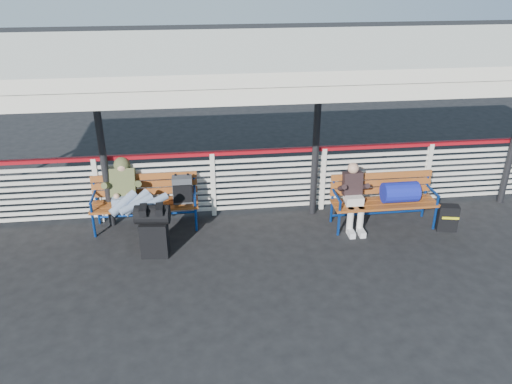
{
  "coord_description": "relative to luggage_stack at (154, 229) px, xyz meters",
  "views": [
    {
      "loc": [
        -0.23,
        -6.21,
        4.3
      ],
      "look_at": [
        0.66,
        1.0,
        0.84
      ],
      "focal_mm": 35.0,
      "sensor_mm": 36.0,
      "label": 1
    }
  ],
  "objects": [
    {
      "name": "traveler_man",
      "position": [
        -0.35,
        0.64,
        0.25
      ],
      "size": [
        0.94,
        1.54,
        0.77
      ],
      "color": "#808CAC",
      "rests_on": "ground"
    },
    {
      "name": "luggage_stack",
      "position": [
        0.0,
        0.0,
        0.0
      ],
      "size": [
        0.55,
        0.35,
        0.87
      ],
      "rotation": [
        0.0,
        0.0,
        -0.11
      ],
      "color": "black",
      "rests_on": "ground"
    },
    {
      "name": "canopy",
      "position": [
        0.98,
        0.22,
        2.57
      ],
      "size": [
        12.6,
        3.6,
        3.16
      ],
      "color": "silver",
      "rests_on": "ground"
    },
    {
      "name": "suitcase_side",
      "position": [
        4.93,
        0.21,
        -0.24
      ],
      "size": [
        0.36,
        0.27,
        0.46
      ],
      "rotation": [
        0.0,
        0.0,
        -0.21
      ],
      "color": "black",
      "rests_on": "ground"
    },
    {
      "name": "bench_right",
      "position": [
        4.01,
        0.51,
        0.13
      ],
      "size": [
        1.8,
        0.56,
        0.92
      ],
      "color": "#A95120",
      "rests_on": "ground"
    },
    {
      "name": "companion_person",
      "position": [
        3.33,
        0.5,
        0.12
      ],
      "size": [
        0.32,
        0.66,
        1.15
      ],
      "color": "beige",
      "rests_on": "ground"
    },
    {
      "name": "fence",
      "position": [
        0.98,
        1.25,
        0.19
      ],
      "size": [
        12.08,
        0.08,
        1.24
      ],
      "color": "silver",
      "rests_on": "ground"
    },
    {
      "name": "bench_left",
      "position": [
        0.01,
        0.98,
        0.12
      ],
      "size": [
        1.8,
        0.56,
        0.94
      ],
      "color": "#A95120",
      "rests_on": "ground"
    },
    {
      "name": "ground",
      "position": [
        0.98,
        -0.65,
        -0.48
      ],
      "size": [
        60.0,
        60.0,
        0.0
      ],
      "primitive_type": "plane",
      "color": "black",
      "rests_on": "ground"
    }
  ]
}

